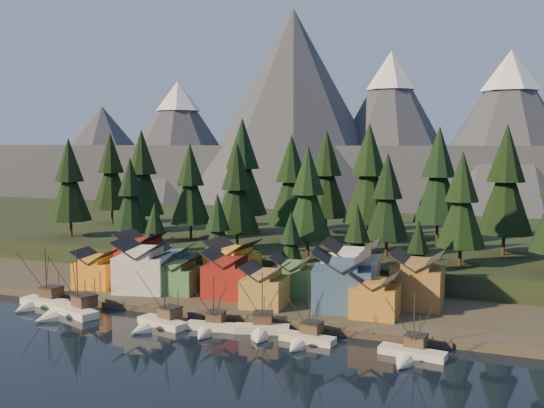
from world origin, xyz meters
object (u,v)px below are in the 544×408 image
at_px(boat_3, 210,321).
at_px(boat_4, 261,322).
at_px(boat_5, 305,331).
at_px(house_back_0, 142,254).
at_px(boat_2, 157,315).
at_px(boat_1, 68,303).
at_px(house_front_1, 143,264).
at_px(boat_0, 40,294).
at_px(house_back_1, 174,264).
at_px(house_front_0, 96,268).
at_px(boat_6, 410,346).

bearing_deg(boat_3, boat_4, 4.81).
height_order(boat_5, house_back_0, house_back_0).
bearing_deg(boat_4, boat_2, 173.78).
bearing_deg(boat_1, house_front_1, 91.75).
bearing_deg(house_front_1, boat_3, -45.50).
bearing_deg(boat_3, boat_2, -177.80).
bearing_deg(boat_1, boat_4, 25.59).
bearing_deg(boat_0, boat_5, 2.62).
distance_m(boat_1, boat_2, 18.39).
xyz_separation_m(boat_2, house_back_1, (-10.56, 23.12, 3.70)).
height_order(boat_3, house_back_1, house_back_1).
bearing_deg(house_front_1, boat_5, -33.34).
relative_size(boat_5, house_back_0, 1.04).
relative_size(boat_0, boat_2, 1.09).
bearing_deg(boat_4, house_front_0, 147.72).
xyz_separation_m(boat_6, house_front_0, (-65.62, 14.10, 3.68)).
bearing_deg(house_back_0, boat_0, -111.29).
bearing_deg(house_back_0, house_front_1, -57.58).
bearing_deg(house_front_0, boat_2, -40.09).
bearing_deg(boat_0, house_front_1, 44.69).
relative_size(boat_6, house_back_1, 1.23).
xyz_separation_m(house_front_0, house_back_0, (3.44, 11.09, 1.21)).
height_order(boat_1, house_front_0, boat_1).
relative_size(boat_2, boat_5, 1.08).
relative_size(boat_1, boat_4, 1.17).
bearing_deg(house_front_1, house_front_0, 171.15).
height_order(boat_3, house_back_0, house_back_0).
xyz_separation_m(boat_5, house_front_0, (-49.51, 13.56, 3.57)).
xyz_separation_m(boat_0, boat_2, (27.96, -3.13, -0.26)).
xyz_separation_m(boat_1, boat_5, (43.99, 1.49, -0.45)).
bearing_deg(house_back_0, house_back_1, -19.10).
bearing_deg(house_front_0, boat_4, -23.95).
distance_m(boat_3, house_front_1, 26.89).
xyz_separation_m(boat_2, house_front_1, (-13.10, 15.65, 4.79)).
bearing_deg(boat_1, boat_5, 22.16).
height_order(boat_4, house_front_0, boat_4).
bearing_deg(boat_6, house_front_1, 171.81).
xyz_separation_m(boat_4, house_front_0, (-41.42, 11.67, 3.46)).
bearing_deg(boat_0, boat_6, 2.62).
bearing_deg(house_back_1, boat_1, -121.30).
relative_size(boat_4, house_front_0, 1.26).
bearing_deg(boat_2, house_front_1, 145.64).
height_order(boat_4, house_back_1, boat_4).
bearing_deg(boat_5, house_back_1, 154.97).
bearing_deg(boat_3, boat_5, -7.43).
height_order(boat_3, boat_5, boat_5).
bearing_deg(boat_3, house_back_0, 133.55).
relative_size(boat_2, boat_4, 1.03).
distance_m(boat_1, boat_5, 44.02).
bearing_deg(house_front_0, house_back_1, 23.53).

